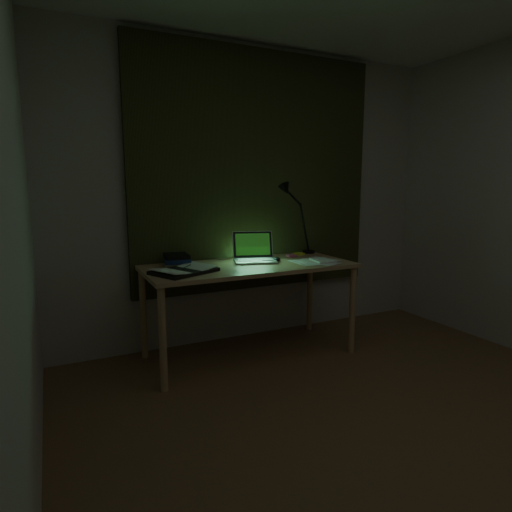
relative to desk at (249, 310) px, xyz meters
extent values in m
cube|color=brown|center=(0.26, -1.57, -0.37)|extent=(3.50, 4.00, 0.00)
cube|color=beige|center=(0.26, 0.43, 0.88)|extent=(3.50, 0.00, 2.50)
cube|color=beige|center=(-1.49, -1.57, 0.88)|extent=(0.00, 4.00, 2.50)
cube|color=#2C2F17|center=(0.26, 0.39, 1.08)|extent=(2.20, 0.06, 2.00)
ellipsoid|color=black|center=(0.26, 0.03, 0.38)|extent=(0.08, 0.10, 0.03)
cube|color=#F9FF35|center=(0.59, 0.24, 0.38)|extent=(0.10, 0.10, 0.02)
cube|color=pink|center=(0.49, 0.18, 0.38)|extent=(0.08, 0.08, 0.02)
camera|label=1|loc=(-1.37, -2.95, 0.97)|focal=30.00mm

